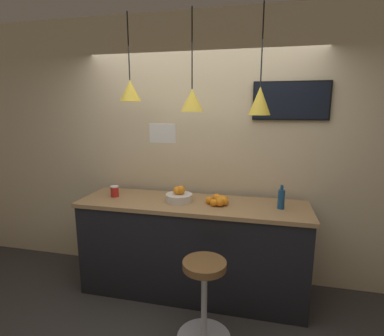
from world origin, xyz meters
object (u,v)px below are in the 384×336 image
Objects in this scene: fruit_bowl at (179,196)px; mounted_tv at (291,101)px; bar_stool at (204,292)px; juice_bottle at (281,199)px; spread_jar at (115,191)px.

fruit_bowl is 1.46m from mounted_tv.
mounted_tv is at bearing 56.73° from bar_stool.
mounted_tv reaches higher than fruit_bowl.
juice_bottle reaches higher than fruit_bowl.
bar_stool is 0.96m from fruit_bowl.
bar_stool is at bearing -58.86° from fruit_bowl.
bar_stool is at bearing -30.23° from spread_jar.
mounted_tv is at bearing 12.15° from spread_jar.
fruit_bowl is 0.99m from juice_bottle.
spread_jar is (-0.71, 0.00, 0.00)m from fruit_bowl.
fruit_bowl is at bearing -160.16° from mounted_tv.
bar_stool is 3.14× the size of juice_bottle.
bar_stool is 1.97m from mounted_tv.
fruit_bowl is at bearing -179.98° from juice_bottle.
bar_stool is 1.09m from juice_bottle.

